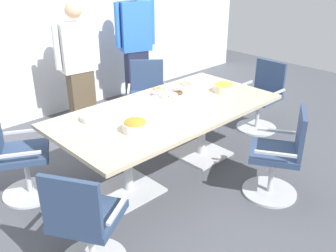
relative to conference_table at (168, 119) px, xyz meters
The scene contains 15 objects.
ground_plane 0.63m from the conference_table, ahead, with size 10.00×10.00×0.01m, color #4C4F56.
back_wall 2.52m from the conference_table, 90.00° to the left, with size 8.00×0.10×2.80m, color white.
conference_table is the anchor object (origin of this frame).
office_chair_0 1.21m from the conference_table, 59.58° to the left, with size 0.76×0.76×0.91m.
office_chair_1 1.52m from the conference_table, 153.40° to the left, with size 0.73×0.73×0.91m.
office_chair_2 1.56m from the conference_table, 156.61° to the right, with size 0.74×0.74×0.91m.
office_chair_3 1.18m from the conference_table, 65.61° to the right, with size 0.74×0.74×0.91m.
office_chair_4 1.72m from the conference_table, ahead, with size 0.54×0.54×0.91m.
person_standing_0 1.68m from the conference_table, 90.57° to the left, with size 0.62×0.28×1.67m.
person_standing_1 2.03m from the conference_table, 60.00° to the left, with size 0.60×0.35×1.85m.
snack_bowl_chips_yellow 0.84m from the conference_table, ahead, with size 0.23×0.23×0.12m.
snack_bowl_chips_orange 0.64m from the conference_table, 162.30° to the right, with size 0.23×0.23×0.12m.
donut_platter 0.46m from the conference_table, 47.59° to the left, with size 0.37×0.37×0.04m.
plate_stack 0.79m from the conference_table, 158.47° to the left, with size 0.23×0.23×0.05m.
napkin_pile 0.81m from the conference_table, 25.08° to the left, with size 0.16×0.16×0.08m, color white.
Camera 1 is at (-2.48, -2.60, 2.22)m, focal length 40.29 mm.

